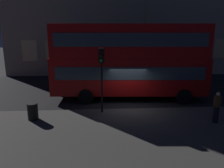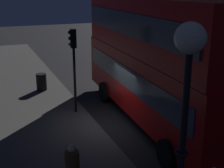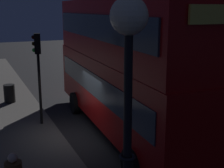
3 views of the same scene
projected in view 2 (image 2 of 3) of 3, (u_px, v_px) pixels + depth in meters
The scene contains 6 objects.
ground_plane at pixel (111, 125), 13.82m from camera, with size 80.00×80.00×0.00m, color black.
sidewalk_slab at pixel (7, 142), 12.18m from camera, with size 44.00×7.64×0.12m, color #423F3D.
double_decker_bus at pixel (154, 55), 13.41m from camera, with size 11.37×3.34×5.47m.
traffic_light_near_kerb at pixel (73, 53), 14.12m from camera, with size 0.36×0.38×3.97m.
street_lamp at pixel (187, 80), 5.80m from camera, with size 0.59×0.59×5.15m.
litter_bin at pixel (41, 82), 18.01m from camera, with size 0.59×0.59×0.98m, color black.
Camera 2 is at (11.70, -4.84, 5.83)m, focal length 49.80 mm.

